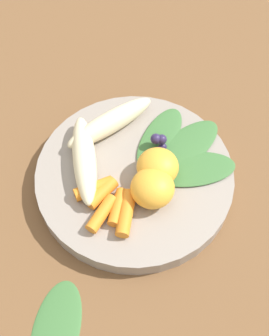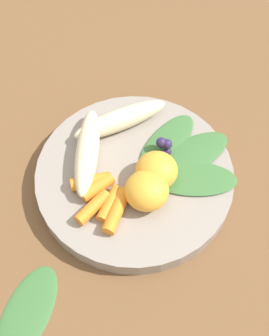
{
  "view_description": "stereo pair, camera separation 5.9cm",
  "coord_description": "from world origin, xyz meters",
  "px_view_note": "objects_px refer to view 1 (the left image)",
  "views": [
    {
      "loc": [
        0.05,
        -0.31,
        0.53
      ],
      "look_at": [
        0.0,
        0.0,
        0.04
      ],
      "focal_mm": 47.92,
      "sensor_mm": 36.0,
      "label": 1
    },
    {
      "loc": [
        0.11,
        -0.29,
        0.53
      ],
      "look_at": [
        0.0,
        0.0,
        0.04
      ],
      "focal_mm": 47.92,
      "sensor_mm": 36.0,
      "label": 2
    }
  ],
  "objects_px": {
    "kale_leaf_stray": "(56,330)",
    "bowl": "(134,177)",
    "orange_segment_near": "(157,169)",
    "banana_peeled_right": "(110,122)",
    "banana_peeled_left": "(84,162)"
  },
  "relations": [
    {
      "from": "kale_leaf_stray",
      "to": "bowl",
      "type": "bearing_deg",
      "value": 164.08
    },
    {
      "from": "banana_peeled_right",
      "to": "orange_segment_near",
      "type": "distance_m",
      "value": 0.1
    },
    {
      "from": "banana_peeled_right",
      "to": "kale_leaf_stray",
      "type": "relative_size",
      "value": 1.18
    },
    {
      "from": "bowl",
      "to": "banana_peeled_right",
      "type": "bearing_deg",
      "value": 124.36
    },
    {
      "from": "banana_peeled_left",
      "to": "kale_leaf_stray",
      "type": "height_order",
      "value": "banana_peeled_left"
    },
    {
      "from": "bowl",
      "to": "banana_peeled_left",
      "type": "relative_size",
      "value": 1.91
    },
    {
      "from": "bowl",
      "to": "banana_peeled_right",
      "type": "relative_size",
      "value": 1.91
    },
    {
      "from": "bowl",
      "to": "orange_segment_near",
      "type": "bearing_deg",
      "value": -7.79
    },
    {
      "from": "bowl",
      "to": "orange_segment_near",
      "type": "distance_m",
      "value": 0.05
    },
    {
      "from": "banana_peeled_right",
      "to": "bowl",
      "type": "bearing_deg",
      "value": 78.93
    },
    {
      "from": "orange_segment_near",
      "to": "kale_leaf_stray",
      "type": "distance_m",
      "value": 0.23
    },
    {
      "from": "banana_peeled_left",
      "to": "kale_leaf_stray",
      "type": "xyz_separation_m",
      "value": [
        0.01,
        -0.2,
        -0.04
      ]
    },
    {
      "from": "orange_segment_near",
      "to": "banana_peeled_right",
      "type": "bearing_deg",
      "value": 137.15
    },
    {
      "from": "bowl",
      "to": "orange_segment_near",
      "type": "height_order",
      "value": "orange_segment_near"
    },
    {
      "from": "bowl",
      "to": "kale_leaf_stray",
      "type": "relative_size",
      "value": 2.26
    }
  ]
}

